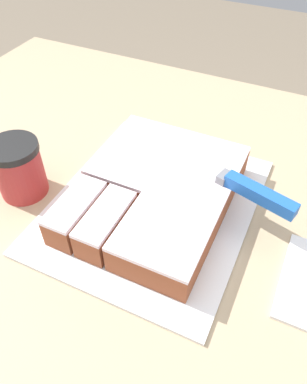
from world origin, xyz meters
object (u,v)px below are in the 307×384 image
Objects in this scene: cake_board at (153,204)px; knife at (239,185)px; cake at (156,191)px; coffee_cup at (19,169)px.

cake_board is 0.16m from knife.
knife is (0.14, 0.04, 0.07)m from cake_board.
knife is (0.13, 0.04, 0.04)m from cake.
coffee_cup is at bearing 31.86° from knife.
coffee_cup reaches higher than cake.
cake_board is at bearing 16.01° from coffee_cup.
knife is 3.06× the size of coffee_cup.
cake is at bearing 16.55° from coffee_cup.
knife reaches higher than cake.
cake is 0.14m from knife.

